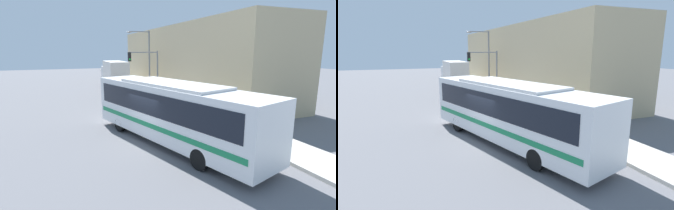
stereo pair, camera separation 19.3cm
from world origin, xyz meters
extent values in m
plane|color=slate|center=(0.00, 0.00, 0.00)|extent=(120.00, 120.00, 0.00)
cube|color=#B7B2A8|center=(5.74, 20.00, 0.08)|extent=(2.48, 70.00, 0.17)
cube|color=tan|center=(9.98, 17.70, 3.71)|extent=(6.00, 33.41, 7.42)
cube|color=white|center=(0.90, -0.35, 1.73)|extent=(5.65, 11.57, 2.69)
cube|color=black|center=(0.90, -0.35, 2.21)|extent=(5.42, 10.71, 1.11)
cube|color=#197F4C|center=(0.90, -0.35, 1.14)|extent=(5.55, 11.15, 0.24)
cube|color=silver|center=(0.90, -0.35, 3.12)|extent=(3.98, 6.63, 0.16)
cylinder|color=black|center=(0.92, 3.33, 0.45)|extent=(0.53, 0.94, 0.90)
cylinder|color=black|center=(-1.17, 2.70, 0.45)|extent=(0.53, 0.94, 0.90)
cylinder|color=black|center=(2.84, -3.02, 0.45)|extent=(0.53, 0.94, 0.90)
cylinder|color=black|center=(0.76, -3.65, 0.45)|extent=(0.53, 0.94, 0.90)
cube|color=silver|center=(2.06, 20.78, 1.92)|extent=(2.24, 6.04, 2.95)
cube|color=silver|center=(2.06, 24.97, 1.50)|extent=(2.12, 2.35, 2.10)
cylinder|color=black|center=(1.09, 24.55, 0.45)|extent=(0.25, 0.90, 0.90)
cylinder|color=black|center=(1.09, 19.64, 0.45)|extent=(0.25, 0.90, 0.90)
cylinder|color=gold|center=(5.10, 3.34, 0.45)|extent=(0.25, 0.25, 0.57)
sphere|color=gold|center=(5.10, 3.34, 0.81)|extent=(0.24, 0.24, 0.24)
cylinder|color=gold|center=(5.10, 3.20, 0.48)|extent=(0.11, 0.15, 0.11)
cylinder|color=slate|center=(5.25, 13.97, 2.44)|extent=(0.16, 0.16, 4.54)
cylinder|color=slate|center=(3.65, 13.97, 4.56)|extent=(3.20, 0.11, 0.11)
cube|color=black|center=(2.25, 13.97, 4.11)|extent=(0.30, 0.24, 0.90)
sphere|color=#19D83F|center=(2.25, 13.83, 3.88)|extent=(0.18, 0.18, 0.18)
cylinder|color=slate|center=(5.10, 9.46, 0.75)|extent=(0.06, 0.06, 1.17)
cylinder|color=#4C4C51|center=(5.10, 9.46, 1.45)|extent=(0.14, 0.14, 0.22)
cylinder|color=slate|center=(5.35, 17.03, 3.54)|extent=(0.18, 0.18, 6.74)
cylinder|color=slate|center=(4.21, 17.03, 6.81)|extent=(2.28, 0.11, 0.11)
ellipsoid|color=gray|center=(3.07, 17.03, 6.73)|extent=(0.56, 0.28, 0.20)
cylinder|color=#23283D|center=(5.37, 7.54, 0.57)|extent=(0.28, 0.28, 0.80)
cylinder|color=#2659A5|center=(5.37, 7.54, 1.30)|extent=(0.34, 0.34, 0.66)
sphere|color=tan|center=(5.37, 7.54, 1.74)|extent=(0.22, 0.22, 0.22)
camera|label=1|loc=(-4.15, -12.38, 4.79)|focal=28.00mm
camera|label=2|loc=(-3.97, -12.45, 4.79)|focal=28.00mm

